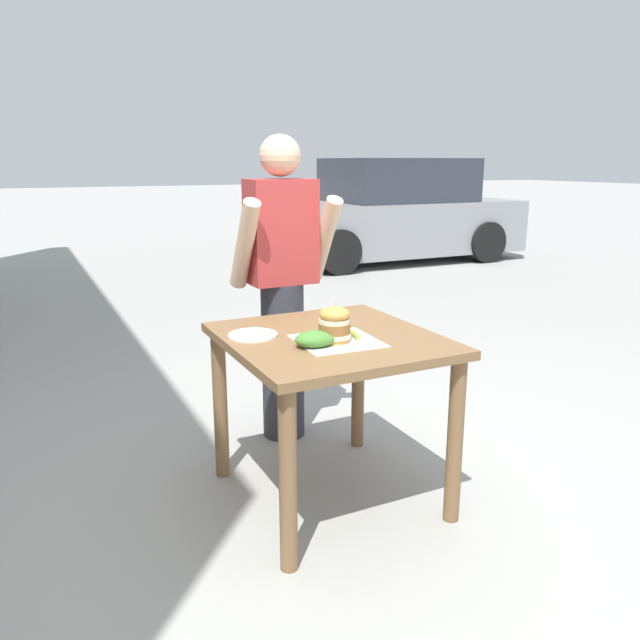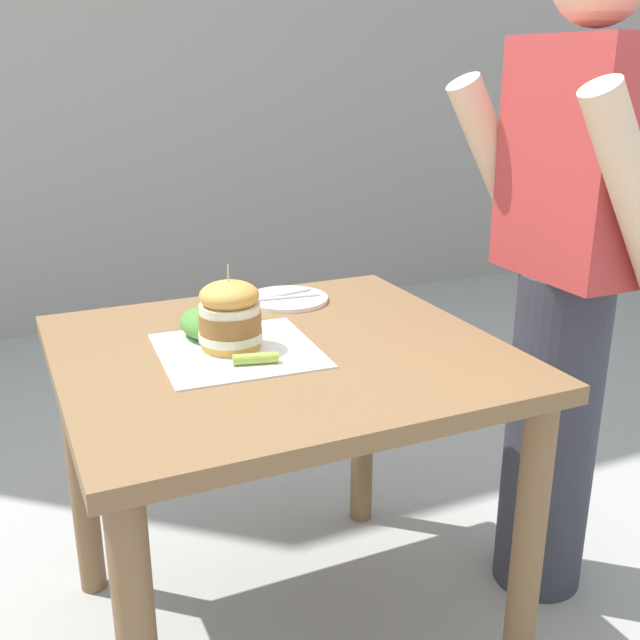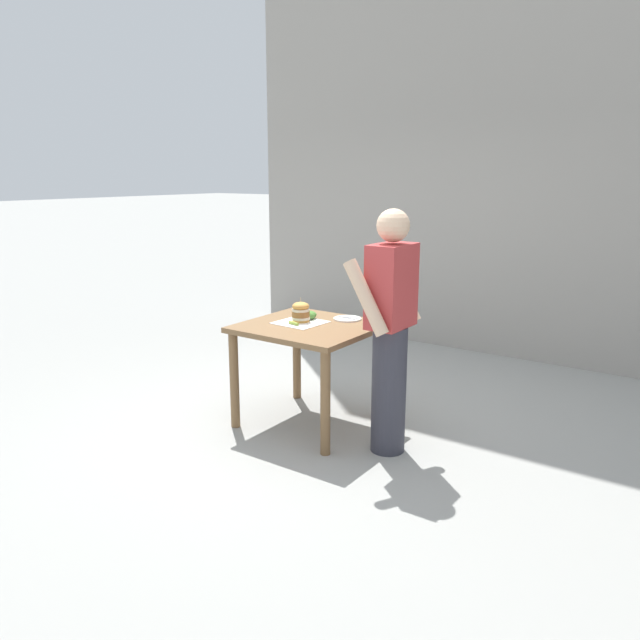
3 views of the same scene
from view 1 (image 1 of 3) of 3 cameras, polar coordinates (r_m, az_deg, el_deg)
The scene contains 9 objects.
ground_plane at distance 3.10m, azimuth 0.85°, elevation -15.73°, with size 80.00×80.00×0.00m, color #9E9E99.
patio_table at distance 2.83m, azimuth 0.90°, elevation -4.14°, with size 0.90×0.96×0.79m.
serving_paper at distance 2.70m, azimuth 1.58°, elevation -1.93°, with size 0.34×0.34×0.00m, color white.
sandwich at distance 2.66m, azimuth 1.34°, elevation -0.40°, with size 0.14×0.14×0.19m.
pickle_spear at distance 2.75m, azimuth 3.25°, elevation -1.35°, with size 0.02×0.02×0.10m, color #8EA83D.
side_plate_with_forks at distance 2.79m, azimuth -6.15°, elevation -1.37°, with size 0.22×0.22×0.02m.
side_salad at distance 2.62m, azimuth -0.44°, elevation -1.73°, with size 0.18×0.14×0.07m, color #477F33.
diner_across_table at distance 3.45m, azimuth -3.48°, elevation 3.16°, with size 0.55×0.35×1.69m.
parked_car_near_curb at distance 10.11m, azimuth 6.50°, elevation 9.50°, with size 4.23×1.89×1.60m.
Camera 1 is at (-1.23, -2.38, 1.55)m, focal length 35.00 mm.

